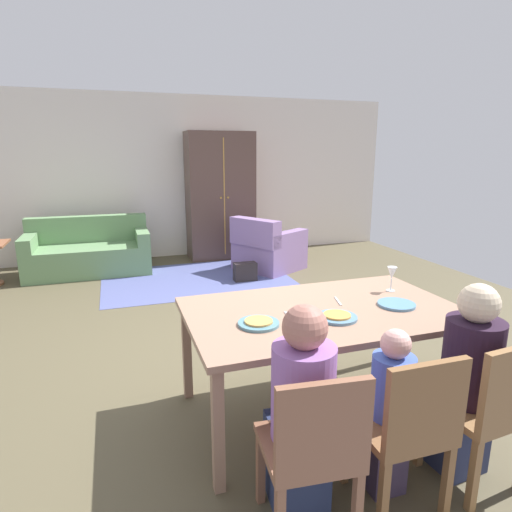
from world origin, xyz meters
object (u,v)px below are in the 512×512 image
Objects in this scene: dining_chair_child at (408,424)px; handbag at (245,272)px; dining_chair_woman at (489,405)px; armchair at (267,249)px; dining_table at (323,318)px; person_woman at (463,385)px; dining_chair_man at (313,446)px; armoire at (220,196)px; person_child at (386,415)px; plate_near_child at (337,317)px; wine_glass at (392,274)px; plate_near_woman at (396,304)px; couch at (89,253)px; person_man at (300,419)px; plate_near_man at (259,323)px.

dining_chair_child is 4.12m from handbag.
armchair is (0.43, 4.56, -0.17)m from dining_chair_woman.
person_woman is (0.49, -0.73, -0.18)m from dining_table.
dining_chair_man is 0.78× the size of person_woman.
armoire is at bearing 85.29° from dining_chair_child.
dining_chair_woman is at bearing -18.72° from person_child.
armchair is at bearing 76.34° from plate_near_child.
dining_chair_woman is at bearing -0.01° from dining_chair_man.
wine_glass is at bearing -87.60° from armoire.
couch is (-2.16, 4.44, -0.47)m from plate_near_woman.
wine_glass is 3.10m from handbag.
person_man reaches higher than person_child.
dining_chair_woman is 2.72× the size of handbag.
plate_near_woman is 3.81m from armchair.
armchair is 1.35m from armoire.
person_woman is at bearing -66.94° from couch.
couch is (-2.16, 5.07, -0.21)m from person_woman.
person_child reaches higher than dining_chair_woman.
person_woman is at bearing 9.96° from dining_chair_man.
person_woman is 4.41m from armchair.
plate_near_man is 0.29× the size of dining_chair_woman.
person_man is (0.00, -0.61, -0.26)m from plate_near_man.
person_child reaches higher than plate_near_woman.
plate_near_woman is at bearing 52.00° from person_child.
person_man is (-1.14, -0.91, -0.38)m from wine_glass.
dining_table is at bearing 90.00° from plate_near_child.
armoire is at bearing 85.17° from person_child.
armoire is at bearing 88.85° from handbag.
dining_chair_man is at bearing 179.96° from dining_chair_child.
couch is at bearing 111.00° from dining_table.
plate_near_man is 1.00× the size of plate_near_child.
plate_near_woman is 0.87m from person_child.
handbag is (0.43, 3.36, -0.64)m from plate_near_child.
armchair is (0.28, 3.47, -0.57)m from wine_glass.
couch is at bearing 102.50° from dining_chair_man.
wine_glass is at bearing 15.52° from dining_table.
person_man reaches higher than dining_chair_child.
person_man is at bearing -76.96° from couch.
plate_near_man is 0.29× the size of dining_chair_man.
person_man is 0.64× the size of couch.
dining_chair_woman reaches higher than plate_near_woman.
plate_near_woman is at bearing 32.48° from person_man.
dining_chair_child is 0.50m from dining_chair_woman.
plate_near_woman is at bearing -89.57° from armoire.
couch is (-2.31, 4.16, -0.59)m from wine_glass.
dining_chair_man is at bearing -107.48° from armchair.
armoire is at bearing 90.44° from dining_chair_woman.
plate_near_woman is 0.21× the size of armchair.
handbag is (2.09, -1.16, -0.17)m from couch.
person_woman reaches higher than couch.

